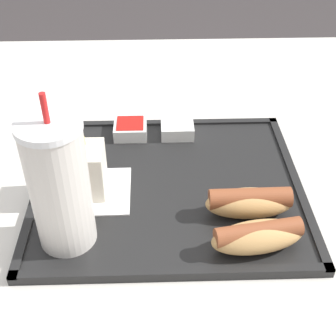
# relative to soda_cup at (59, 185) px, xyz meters

# --- Properties ---
(dining_table) EXTENTS (1.28, 1.04, 0.73)m
(dining_table) POSITION_rel_soda_cup_xyz_m (-0.17, -0.13, -0.46)
(dining_table) COLOR beige
(dining_table) RESTS_ON ground_plane
(food_tray) EXTENTS (0.39, 0.34, 0.01)m
(food_tray) POSITION_rel_soda_cup_xyz_m (-0.13, -0.10, -0.09)
(food_tray) COLOR black
(food_tray) RESTS_ON dining_table
(paper_napkin) EXTENTS (0.12, 0.10, 0.00)m
(paper_napkin) POSITION_rel_soda_cup_xyz_m (-0.02, -0.09, -0.09)
(paper_napkin) COLOR white
(paper_napkin) RESTS_ON food_tray
(soda_cup) EXTENTS (0.07, 0.07, 0.21)m
(soda_cup) POSITION_rel_soda_cup_xyz_m (0.00, 0.00, 0.00)
(soda_cup) COLOR silver
(soda_cup) RESTS_ON food_tray
(hot_dog_far) EXTENTS (0.12, 0.06, 0.04)m
(hot_dog_far) POSITION_rel_soda_cup_xyz_m (-0.24, 0.03, -0.07)
(hot_dog_far) COLOR tan
(hot_dog_far) RESTS_ON food_tray
(hot_dog_near) EXTENTS (0.12, 0.05, 0.04)m
(hot_dog_near) POSITION_rel_soda_cup_xyz_m (-0.24, -0.04, -0.07)
(hot_dog_near) COLOR tan
(hot_dog_near) RESTS_ON food_tray
(fries_carton) EXTENTS (0.07, 0.06, 0.10)m
(fries_carton) POSITION_rel_soda_cup_xyz_m (-0.01, -0.09, -0.05)
(fries_carton) COLOR silver
(fries_carton) RESTS_ON food_tray
(sauce_cup_mayo) EXTENTS (0.05, 0.05, 0.02)m
(sauce_cup_mayo) POSITION_rel_soda_cup_xyz_m (-0.15, -0.23, -0.08)
(sauce_cup_mayo) COLOR silver
(sauce_cup_mayo) RESTS_ON food_tray
(sauce_cup_ketchup) EXTENTS (0.05, 0.05, 0.02)m
(sauce_cup_ketchup) POSITION_rel_soda_cup_xyz_m (-0.07, -0.23, -0.08)
(sauce_cup_ketchup) COLOR silver
(sauce_cup_ketchup) RESTS_ON food_tray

